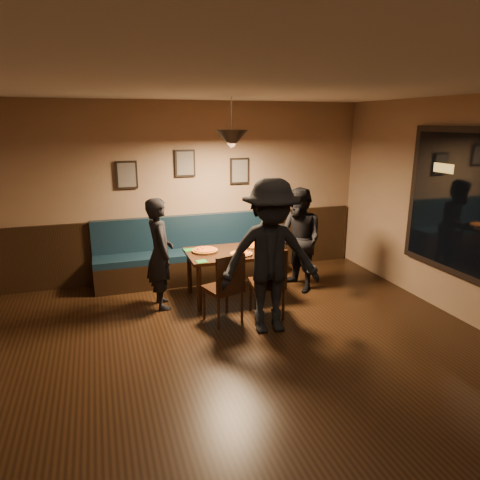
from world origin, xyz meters
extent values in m
plane|color=black|center=(0.00, 0.00, 0.00)|extent=(7.00, 7.00, 0.00)
plane|color=silver|center=(0.00, 0.00, 2.80)|extent=(7.00, 7.00, 0.00)
plane|color=#8C704F|center=(0.00, 3.50, 1.40)|extent=(6.00, 0.00, 6.00)
cube|color=black|center=(0.00, 3.47, 0.50)|extent=(5.88, 0.06, 1.00)
cube|color=black|center=(-0.90, 3.47, 1.70)|extent=(0.32, 0.04, 0.42)
cube|color=black|center=(0.00, 3.47, 1.85)|extent=(0.32, 0.04, 0.42)
cube|color=black|center=(0.90, 3.47, 1.70)|extent=(0.32, 0.04, 0.42)
cone|color=black|center=(0.42, 2.33, 2.25)|extent=(0.44, 0.44, 0.25)
cube|color=black|center=(0.42, 2.33, 0.35)|extent=(1.30, 0.85, 0.69)
imported|color=black|center=(-0.61, 2.32, 0.76)|extent=(0.39, 0.57, 1.52)
imported|color=black|center=(1.45, 2.31, 0.78)|extent=(0.74, 0.86, 1.55)
imported|color=black|center=(0.54, 1.19, 0.93)|extent=(1.27, 0.82, 1.87)
cylinder|color=#C45B25|center=(0.04, 2.43, 0.71)|extent=(0.47, 0.47, 0.04)
cylinder|color=orange|center=(0.49, 2.13, 0.71)|extent=(0.32, 0.32, 0.04)
cylinder|color=#C18D24|center=(0.82, 2.45, 0.71)|extent=(0.43, 0.43, 0.04)
cylinder|color=black|center=(1.03, 1.99, 0.76)|extent=(0.08, 0.08, 0.14)
cylinder|color=maroon|center=(0.89, 2.24, 0.75)|extent=(0.03, 0.03, 0.11)
cube|color=#1B6623|center=(-0.15, 2.59, 0.69)|extent=(0.17, 0.17, 0.01)
cube|color=#217C2B|center=(-0.11, 2.01, 0.69)|extent=(0.15, 0.15, 0.01)
cube|color=#B6B7BB|center=(0.44, 2.00, 0.69)|extent=(0.20, 0.07, 0.00)
camera|label=1|loc=(-1.33, -3.34, 2.48)|focal=32.54mm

